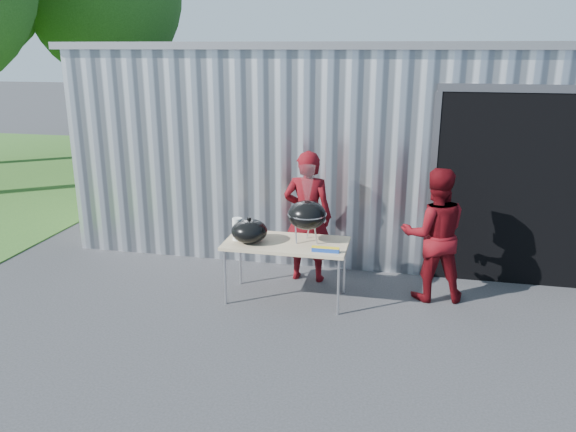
% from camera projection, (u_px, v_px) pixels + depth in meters
% --- Properties ---
extents(ground, '(80.00, 80.00, 0.00)m').
position_uv_depth(ground, '(248.00, 316.00, 6.59)').
color(ground, '#2F2F31').
extents(building, '(8.20, 6.20, 3.10)m').
position_uv_depth(building, '(364.00, 132.00, 10.25)').
color(building, silver).
rests_on(building, ground).
extents(folding_table, '(1.50, 0.75, 0.75)m').
position_uv_depth(folding_table, '(286.00, 245.00, 6.86)').
color(folding_table, tan).
rests_on(folding_table, ground).
extents(kettle_grill, '(0.47, 0.47, 0.95)m').
position_uv_depth(kettle_grill, '(307.00, 209.00, 6.73)').
color(kettle_grill, black).
rests_on(kettle_grill, folding_table).
extents(grill_lid, '(0.44, 0.44, 0.32)m').
position_uv_depth(grill_lid, '(249.00, 231.00, 6.80)').
color(grill_lid, black).
rests_on(grill_lid, folding_table).
extents(paper_towels, '(0.12, 0.12, 0.28)m').
position_uv_depth(paper_towels, '(237.00, 229.00, 6.88)').
color(paper_towels, white).
rests_on(paper_towels, folding_table).
extents(white_tub, '(0.20, 0.15, 0.10)m').
position_uv_depth(white_tub, '(247.00, 231.00, 7.11)').
color(white_tub, white).
rests_on(white_tub, folding_table).
extents(foil_box, '(0.32, 0.06, 0.06)m').
position_uv_depth(foil_box, '(325.00, 250.00, 6.50)').
color(foil_box, '#173C99').
rests_on(foil_box, folding_table).
extents(person_cook, '(0.65, 0.44, 1.77)m').
position_uv_depth(person_cook, '(308.00, 217.00, 7.41)').
color(person_cook, '#56080E').
rests_on(person_cook, ground).
extents(person_bystander, '(0.90, 0.75, 1.67)m').
position_uv_depth(person_bystander, '(434.00, 235.00, 6.85)').
color(person_bystander, '#56080E').
rests_on(person_bystander, ground).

